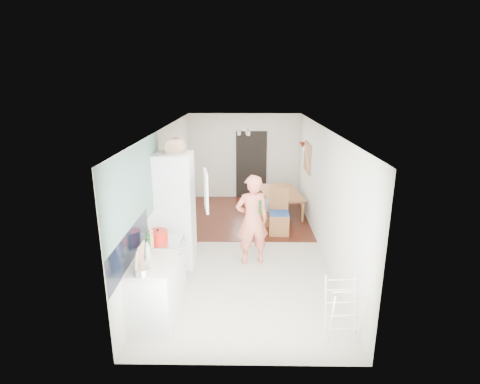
{
  "coord_description": "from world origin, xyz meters",
  "views": [
    {
      "loc": [
        0.02,
        -7.33,
        3.38
      ],
      "look_at": [
        -0.09,
        0.2,
        1.14
      ],
      "focal_mm": 28.0,
      "sensor_mm": 36.0,
      "label": 1
    }
  ],
  "objects_px": {
    "stool": "(262,216)",
    "drying_rack": "(343,312)",
    "dining_chair": "(279,212)",
    "person": "(252,212)",
    "dining_table": "(281,204)"
  },
  "relations": [
    {
      "from": "drying_rack",
      "to": "stool",
      "type": "bearing_deg",
      "value": 98.52
    },
    {
      "from": "stool",
      "to": "dining_chair",
      "type": "bearing_deg",
      "value": -56.66
    },
    {
      "from": "person",
      "to": "dining_table",
      "type": "bearing_deg",
      "value": -120.3
    },
    {
      "from": "dining_chair",
      "to": "stool",
      "type": "bearing_deg",
      "value": 125.0
    },
    {
      "from": "person",
      "to": "dining_table",
      "type": "distance_m",
      "value": 3.05
    },
    {
      "from": "dining_table",
      "to": "drying_rack",
      "type": "bearing_deg",
      "value": 175.28
    },
    {
      "from": "dining_table",
      "to": "drying_rack",
      "type": "distance_m",
      "value": 5.07
    },
    {
      "from": "person",
      "to": "drying_rack",
      "type": "bearing_deg",
      "value": 104.06
    },
    {
      "from": "stool",
      "to": "drying_rack",
      "type": "xyz_separation_m",
      "value": [
        0.91,
        -4.18,
        0.19
      ]
    },
    {
      "from": "dining_table",
      "to": "dining_chair",
      "type": "distance_m",
      "value": 1.45
    },
    {
      "from": "dining_table",
      "to": "drying_rack",
      "type": "xyz_separation_m",
      "value": [
        0.37,
        -5.05,
        0.16
      ]
    },
    {
      "from": "person",
      "to": "dining_chair",
      "type": "xyz_separation_m",
      "value": [
        0.64,
        1.41,
        -0.51
      ]
    },
    {
      "from": "dining_table",
      "to": "dining_chair",
      "type": "relative_size",
      "value": 1.38
    },
    {
      "from": "dining_chair",
      "to": "drying_rack",
      "type": "distance_m",
      "value": 3.68
    },
    {
      "from": "dining_chair",
      "to": "stool",
      "type": "relative_size",
      "value": 2.36
    }
  ]
}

